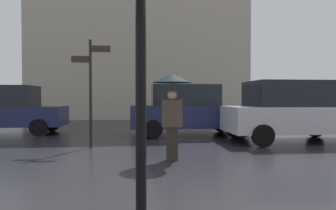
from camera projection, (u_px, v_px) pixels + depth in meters
The scene contains 5 objects.
pedestrian_with_umbrella at pixel (172, 94), 6.63m from camera, with size 0.90×0.90×1.97m.
parked_car_left at pixel (9, 110), 11.49m from camera, with size 4.10×1.85×1.90m.
parked_car_right at pixel (188, 110), 11.13m from camera, with size 4.49×1.99×1.91m.
parked_car_distant at pixel (290, 111), 9.51m from camera, with size 4.29×2.08×1.96m.
street_signpost at pixel (91, 83), 8.24m from camera, with size 1.08×0.08×3.06m.
Camera 1 is at (-0.06, -2.78, 1.42)m, focal length 31.28 mm.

